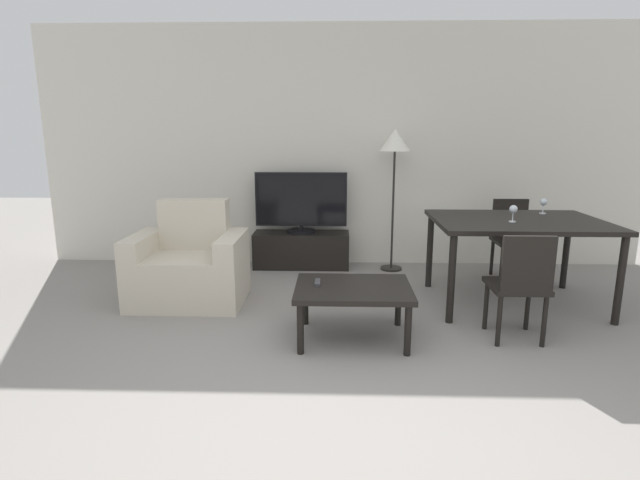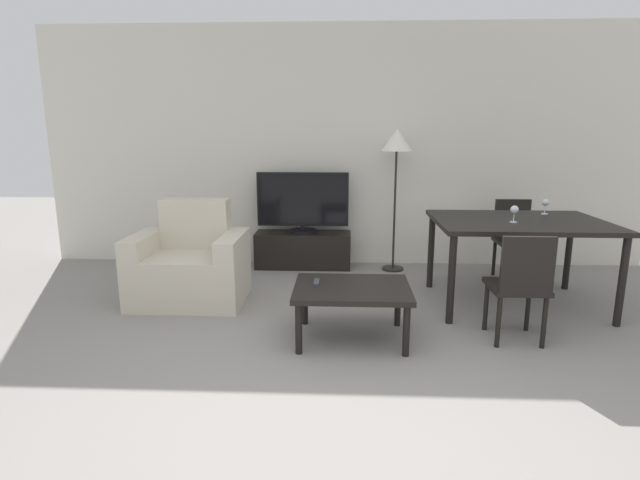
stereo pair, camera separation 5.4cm
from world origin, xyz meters
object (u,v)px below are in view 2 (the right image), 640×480
object	(u,v)px
tv_stand	(303,250)
tv	(303,203)
remote_primary	(317,282)
coffee_table	(352,293)
dining_chair_far	(514,235)
floor_lamp	(397,149)
dining_chair_near	(520,283)
armchair	(191,267)
wine_glass_center	(515,211)
dining_table	(519,228)
wine_glass_left	(546,203)

from	to	relation	value
tv_stand	tv	size ratio (longest dim) A/B	1.05
remote_primary	coffee_table	bearing A→B (deg)	-11.59
dining_chair_far	floor_lamp	distance (m)	1.54
dining_chair_near	remote_primary	distance (m)	1.49
dining_chair_near	dining_chair_far	bearing A→B (deg)	73.24
tv_stand	armchair	bearing A→B (deg)	-128.26
coffee_table	wine_glass_center	bearing A→B (deg)	27.08
armchair	coffee_table	size ratio (longest dim) A/B	1.16
dining_chair_far	remote_primary	size ratio (longest dim) A/B	5.54
armchair	dining_table	xyz separation A→B (m)	(2.95, 0.02, 0.38)
armchair	wine_glass_center	distance (m)	2.91
wine_glass_left	tv	bearing A→B (deg)	159.89
tv_stand	remote_primary	world-z (taller)	remote_primary
tv	remote_primary	bearing A→B (deg)	-82.39
dining_chair_near	floor_lamp	distance (m)	2.26
tv	dining_chair_far	xyz separation A→B (m)	(2.26, -0.33, -0.28)
dining_chair_far	wine_glass_left	distance (m)	0.68
tv_stand	remote_primary	bearing A→B (deg)	-82.40
armchair	tv_stand	size ratio (longest dim) A/B	0.92
armchair	tv	world-z (taller)	tv
tv_stand	dining_table	size ratio (longest dim) A/B	0.74
wine_glass_left	wine_glass_center	xyz separation A→B (m)	(-0.43, -0.45, 0.00)
tv	coffee_table	bearing A→B (deg)	-75.25
dining_table	tv	bearing A→B (deg)	149.63
dining_table	coffee_table	bearing A→B (deg)	-150.54
armchair	remote_primary	world-z (taller)	armchair
dining_chair_far	wine_glass_left	size ratio (longest dim) A/B	5.69
dining_table	remote_primary	distance (m)	1.93
armchair	dining_chair_near	distance (m)	2.82
tv_stand	dining_chair_far	bearing A→B (deg)	-8.28
dining_table	dining_chair_far	xyz separation A→B (m)	(0.26, 0.85, -0.24)
dining_chair_near	floor_lamp	bearing A→B (deg)	110.33
dining_chair_far	floor_lamp	bearing A→B (deg)	168.24
dining_table	dining_chair_far	bearing A→B (deg)	73.24
tv	remote_primary	xyz separation A→B (m)	(0.26, -1.95, -0.33)
dining_chair_near	remote_primary	xyz separation A→B (m)	(-1.49, 0.07, -0.04)
wine_glass_center	remote_primary	bearing A→B (deg)	-158.45
coffee_table	dining_table	bearing A→B (deg)	29.46
dining_chair_far	dining_chair_near	bearing A→B (deg)	-106.76
tv	dining_chair_near	bearing A→B (deg)	-49.15
tv	tv_stand	bearing A→B (deg)	90.00
tv_stand	dining_table	distance (m)	2.38
tv	wine_glass_center	xyz separation A→B (m)	(1.91, -1.30, 0.13)
tv	dining_table	size ratio (longest dim) A/B	0.71
dining_chair_near	dining_chair_far	xyz separation A→B (m)	(0.51, 1.70, 0.00)
tv	dining_chair_near	distance (m)	2.69
armchair	dining_table	size ratio (longest dim) A/B	0.68
tv	coffee_table	xyz separation A→B (m)	(0.53, -2.01, -0.39)
floor_lamp	tv_stand	bearing A→B (deg)	176.00
wine_glass_left	remote_primary	bearing A→B (deg)	-152.19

